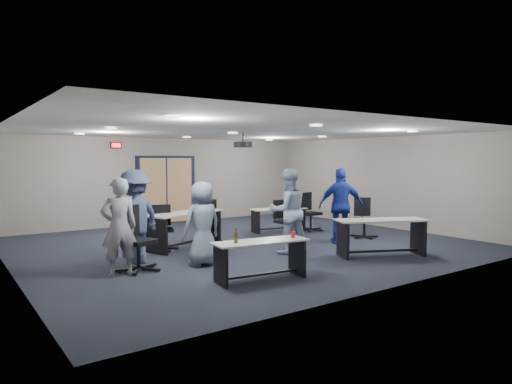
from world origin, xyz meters
TOP-DOWN VIEW (x-y plane):
  - floor at (0.00, 0.00)m, footprint 10.00×10.00m
  - back_wall at (0.00, 4.50)m, footprint 10.00×0.04m
  - front_wall at (0.00, -4.50)m, footprint 10.00×0.04m
  - left_wall at (-5.00, 0.00)m, footprint 0.04×9.00m
  - right_wall at (5.00, 0.00)m, footprint 0.04×9.00m
  - ceiling at (0.00, 0.00)m, footprint 10.00×9.00m
  - double_door at (0.00, 4.46)m, footprint 2.00×0.07m
  - exit_sign at (-1.60, 4.44)m, footprint 0.32×0.07m
  - ceiling_projector at (0.30, 0.50)m, footprint 0.35×0.32m
  - ceiling_can_lights at (0.00, 0.25)m, footprint 6.24×5.74m
  - table_front_left at (-1.62, -2.92)m, footprint 1.70×0.75m
  - table_front_right at (1.57, -2.82)m, footprint 2.00×1.37m
  - table_back_left at (-1.36, 0.40)m, footprint 2.12×1.34m
  - table_back_right at (1.86, 1.05)m, footprint 1.68×0.82m
  - chair_back_a at (-1.93, 0.38)m, footprint 0.79×0.79m
  - chair_back_b at (-0.64, 0.65)m, footprint 0.89×0.89m
  - chair_back_c at (1.18, -0.11)m, footprint 0.67×0.67m
  - chair_back_d at (2.68, 0.59)m, footprint 0.71×0.71m
  - chair_loose_left at (-3.07, -1.16)m, footprint 0.97×0.97m
  - chair_loose_right at (3.01, -1.10)m, footprint 0.90×0.90m
  - person_gray at (-3.46, -1.29)m, footprint 0.66×0.47m
  - person_plaid at (-1.90, -1.41)m, footprint 0.81×0.56m
  - person_lightblue at (0.17, -1.45)m, footprint 1.03×0.88m
  - person_navy at (1.95, -1.29)m, footprint 1.13×0.98m
  - person_back at (-2.91, -0.58)m, footprint 1.36×1.13m

SIDE VIEW (x-z plane):
  - floor at x=0.00m, z-range 0.00..0.00m
  - table_back_right at x=1.86m, z-range 0.12..0.77m
  - table_front_left at x=-1.62m, z-range 0.01..0.92m
  - chair_back_c at x=1.18m, z-range 0.00..1.00m
  - chair_back_a at x=-1.93m, z-range 0.00..1.01m
  - chair_loose_right at x=3.01m, z-range 0.00..1.03m
  - chair_back_b at x=-0.64m, z-range 0.00..1.04m
  - table_front_right at x=1.57m, z-range 0.14..0.92m
  - chair_back_d at x=2.68m, z-range 0.00..1.08m
  - table_back_left at x=-1.36m, z-range 0.15..0.97m
  - chair_loose_left at x=-3.07m, z-range 0.00..1.18m
  - person_plaid at x=-1.90m, z-range 0.00..1.61m
  - person_gray at x=-3.46m, z-range 0.00..1.71m
  - person_lightblue at x=0.17m, z-range 0.00..1.83m
  - person_navy at x=1.95m, z-range 0.00..1.83m
  - person_back at x=-2.91m, z-range 0.00..1.83m
  - double_door at x=0.00m, z-range -0.05..2.15m
  - back_wall at x=0.00m, z-range 0.00..2.70m
  - front_wall at x=0.00m, z-range 0.00..2.70m
  - left_wall at x=-5.00m, z-range 0.00..2.70m
  - right_wall at x=5.00m, z-range 0.00..2.70m
  - ceiling_projector at x=0.30m, z-range 2.22..2.59m
  - exit_sign at x=-1.60m, z-range 2.36..2.54m
  - ceiling_can_lights at x=0.00m, z-range 2.66..2.68m
  - ceiling at x=0.00m, z-range 2.68..2.72m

